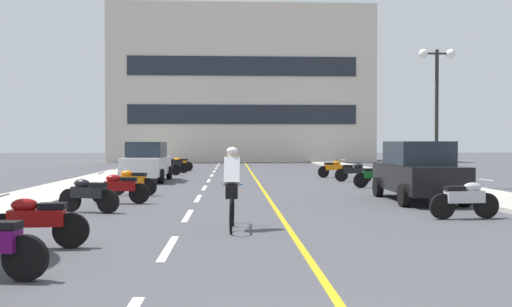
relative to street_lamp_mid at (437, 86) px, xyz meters
The scene contains 31 objects.
ground_plane 8.86m from the street_lamp_mid, 155.48° to the left, with size 140.00×140.00×0.00m, color #47474C.
curb_left 16.19m from the street_lamp_mid, 156.43° to the left, with size 2.40×72.00×0.12m, color #B7B2A8.
curb_right 7.42m from the street_lamp_mid, 89.88° to the left, with size 2.40×72.00×0.12m, color #B7B2A8.
lane_dash_1 15.43m from the street_lamp_mid, 128.08° to the right, with size 0.14×2.20×0.01m, color silver.
lane_dash_2 12.66m from the street_lamp_mid, 139.95° to the right, with size 0.14×2.20×0.01m, color silver.
lane_dash_3 10.70m from the street_lamp_mid, 157.94° to the right, with size 0.14×2.20×0.01m, color silver.
lane_dash_4 10.03m from the street_lamp_mid, behind, with size 0.14×2.20×0.01m, color silver.
lane_dash_5 10.90m from the street_lamp_mid, 155.03° to the left, with size 0.14×2.20×0.01m, color silver.
lane_dash_6 13.00m from the street_lamp_mid, 137.98° to the left, with size 0.14×2.20×0.01m, color silver.
lane_dash_7 15.85m from the street_lamp_mid, 126.81° to the left, with size 0.14×2.20×0.01m, color silver.
lane_dash_8 19.12m from the street_lamp_mid, 119.44° to the left, with size 0.14×2.20×0.01m, color silver.
lane_dash_9 22.62m from the street_lamp_mid, 114.37° to the left, with size 0.14×2.20×0.01m, color silver.
lane_dash_10 26.27m from the street_lamp_mid, 110.73° to the left, with size 0.14×2.20×0.01m, color silver.
lane_dash_11 30.00m from the street_lamp_mid, 108.00° to the left, with size 0.14×2.20×0.01m, color silver.
centre_line_yellow 10.18m from the street_lamp_mid, 137.86° to the left, with size 0.12×66.00×0.01m, color gold.
office_building 31.94m from the street_lamp_mid, 102.92° to the left, with size 24.47×7.52×14.45m.
street_lamp_mid is the anchor object (origin of this frame).
parked_car_near 6.24m from the street_lamp_mid, 117.04° to the right, with size 1.98×4.23×1.82m.
parked_car_mid 13.02m from the street_lamp_mid, 161.79° to the left, with size 1.96×4.22×1.82m.
motorcycle_2 16.72m from the street_lamp_mid, 134.19° to the right, with size 1.70×0.60×0.92m.
motorcycle_3 9.66m from the street_lamp_mid, 107.28° to the right, with size 1.70×0.60×0.92m.
motorcycle_4 14.17m from the street_lamp_mid, 149.03° to the right, with size 1.64×0.78×0.92m.
motorcycle_5 12.96m from the street_lamp_mid, 155.83° to the right, with size 1.70×0.60×0.92m.
motorcycle_6 12.30m from the street_lamp_mid, 166.86° to the right, with size 1.68×0.67×0.92m.
motorcycle_7 4.33m from the street_lamp_mid, behind, with size 1.69×0.60×0.92m.
motorcycle_8 5.43m from the street_lamp_mid, 128.39° to the left, with size 1.67×0.68×0.92m.
motorcycle_9 7.80m from the street_lamp_mid, 114.63° to the left, with size 1.66×0.73×0.92m.
motorcycle_10 15.01m from the street_lamp_mid, 143.48° to the left, with size 1.69×0.61×0.92m.
motorcycle_11 16.14m from the street_lamp_mid, 136.79° to the left, with size 1.69×0.61×0.92m.
motorcycle_12 17.53m from the street_lamp_mid, 131.40° to the left, with size 1.64×0.79×0.92m.
cyclist_rider 13.11m from the street_lamp_mid, 129.57° to the right, with size 0.42×1.77×1.71m.
Camera 1 is at (-0.94, -3.05, 1.78)m, focal length 37.44 mm.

